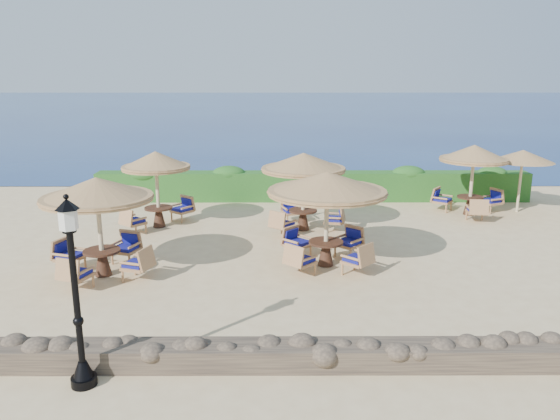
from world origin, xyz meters
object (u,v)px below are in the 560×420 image
object	(u,v)px
cafe_set_0	(98,208)
cafe_set_1	(327,198)
cafe_set_2	(156,173)
extra_parasol	(523,156)
cafe_set_4	(473,167)
cafe_set_3	(303,175)
lamp_post	(76,302)

from	to	relation	value
cafe_set_0	cafe_set_1	xyz separation A→B (m)	(5.97, 0.74, 0.09)
cafe_set_1	cafe_set_2	world-z (taller)	same
extra_parasol	cafe_set_4	world-z (taller)	cafe_set_4
cafe_set_3	cafe_set_4	size ratio (longest dim) A/B	1.04
lamp_post	cafe_set_0	size ratio (longest dim) A/B	1.15
cafe_set_0	cafe_set_4	distance (m)	13.47
lamp_post	extra_parasol	xyz separation A→B (m)	(12.60, 12.00, 0.62)
cafe_set_0	cafe_set_1	distance (m)	6.02
extra_parasol	cafe_set_3	size ratio (longest dim) A/B	0.84
cafe_set_0	extra_parasol	bearing A→B (deg)	25.91
cafe_set_1	extra_parasol	bearing A→B (deg)	37.17
lamp_post	cafe_set_4	xyz separation A→B (m)	(10.60, 11.58, 0.28)
lamp_post	cafe_set_0	world-z (taller)	lamp_post
cafe_set_2	cafe_set_0	bearing A→B (deg)	-96.06
cafe_set_2	cafe_set_4	distance (m)	11.51
cafe_set_2	lamp_post	bearing A→B (deg)	-85.40
lamp_post	extra_parasol	world-z (taller)	lamp_post
cafe_set_0	cafe_set_3	xyz separation A→B (m)	(5.50, 4.30, 0.08)
extra_parasol	cafe_set_1	bearing A→B (deg)	-142.83
extra_parasol	cafe_set_3	distance (m)	8.75
cafe_set_1	cafe_set_3	world-z (taller)	same
extra_parasol	lamp_post	bearing A→B (deg)	-136.40
lamp_post	cafe_set_4	distance (m)	15.70
cafe_set_1	cafe_set_0	bearing A→B (deg)	-172.89
cafe_set_1	cafe_set_3	bearing A→B (deg)	97.68
cafe_set_0	cafe_set_1	world-z (taller)	same
cafe_set_0	cafe_set_2	xyz separation A→B (m)	(0.50, 4.68, 0.06)
cafe_set_0	cafe_set_1	size ratio (longest dim) A/B	0.88
extra_parasol	cafe_set_3	world-z (taller)	cafe_set_3
cafe_set_1	cafe_set_2	size ratio (longest dim) A/B	1.24
cafe_set_0	lamp_post	bearing A→B (deg)	-76.14
cafe_set_2	cafe_set_3	world-z (taller)	same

